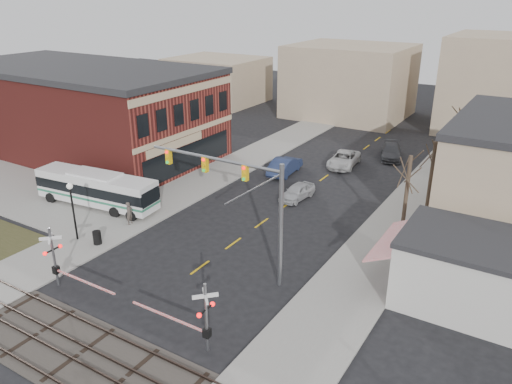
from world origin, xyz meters
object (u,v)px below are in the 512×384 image
(traffic_signal_mast, at_px, (243,192))
(car_c, at_px, (344,159))
(rr_crossing_east, at_px, (200,316))
(car_b, at_px, (285,165))
(rr_crossing_west, at_px, (59,259))
(pedestrian_near, at_px, (129,213))
(car_d, at_px, (391,152))
(car_a, at_px, (297,192))
(street_lamp, at_px, (72,200))
(trash_bin, at_px, (97,238))
(pedestrian_far, at_px, (132,193))
(transit_bus, at_px, (96,188))

(traffic_signal_mast, xyz_separation_m, car_c, (-2.54, 23.27, -4.98))
(rr_crossing_east, xyz_separation_m, car_b, (-8.83, 25.43, -1.11))
(rr_crossing_west, distance_m, pedestrian_near, 9.09)
(car_d, bearing_deg, car_a, -120.54)
(car_c, bearing_deg, street_lamp, -117.92)
(trash_bin, relative_size, car_c, 0.18)
(rr_crossing_east, height_order, pedestrian_far, rr_crossing_east)
(pedestrian_far, bearing_deg, car_d, -1.78)
(pedestrian_near, bearing_deg, trash_bin, 177.17)
(car_a, relative_size, pedestrian_near, 2.23)
(traffic_signal_mast, distance_m, trash_bin, 12.40)
(car_c, bearing_deg, transit_bus, -129.89)
(street_lamp, xyz_separation_m, car_b, (6.19, 20.71, -2.41))
(rr_crossing_east, height_order, pedestrian_near, rr_crossing_east)
(pedestrian_far, bearing_deg, street_lamp, -138.28)
(rr_crossing_west, relative_size, trash_bin, 5.68)
(transit_bus, bearing_deg, trash_bin, -42.48)
(street_lamp, relative_size, pedestrian_far, 2.51)
(street_lamp, bearing_deg, rr_crossing_west, -48.04)
(transit_bus, bearing_deg, pedestrian_near, -14.01)
(rr_crossing_west, xyz_separation_m, trash_bin, (-2.38, 4.97, -1.36))
(trash_bin, bearing_deg, pedestrian_far, 115.50)
(transit_bus, xyz_separation_m, rr_crossing_west, (7.72, -9.86, 0.32))
(traffic_signal_mast, xyz_separation_m, rr_crossing_east, (2.14, -7.36, -3.76))
(car_c, xyz_separation_m, pedestrian_near, (-8.87, -21.98, 0.28))
(traffic_signal_mast, bearing_deg, rr_crossing_west, -139.79)
(rr_crossing_west, xyz_separation_m, pedestrian_near, (-2.74, 8.62, -0.93))
(street_lamp, height_order, car_a, street_lamp)
(car_b, distance_m, pedestrian_near, 17.43)
(car_a, bearing_deg, street_lamp, -117.28)
(street_lamp, bearing_deg, traffic_signal_mast, 11.57)
(car_b, bearing_deg, rr_crossing_east, 104.32)
(rr_crossing_west, xyz_separation_m, car_b, (1.98, 25.40, -1.11))
(street_lamp, bearing_deg, pedestrian_near, 69.44)
(rr_crossing_west, xyz_separation_m, pedestrian_far, (-5.63, 11.78, -0.97))
(street_lamp, relative_size, car_c, 0.82)
(car_a, height_order, pedestrian_far, pedestrian_far)
(car_b, height_order, car_d, car_b)
(rr_crossing_west, relative_size, rr_crossing_east, 1.00)
(transit_bus, distance_m, traffic_signal_mast, 17.08)
(traffic_signal_mast, distance_m, pedestrian_far, 15.70)
(trash_bin, bearing_deg, car_d, 68.86)
(rr_crossing_east, bearing_deg, pedestrian_near, 147.46)
(rr_crossing_east, relative_size, pedestrian_near, 3.06)
(transit_bus, xyz_separation_m, street_lamp, (3.50, -5.17, 1.62))
(street_lamp, height_order, trash_bin, street_lamp)
(car_b, xyz_separation_m, pedestrian_near, (-4.72, -16.78, 0.18))
(trash_bin, xyz_separation_m, car_a, (8.38, 15.23, 0.08))
(trash_bin, bearing_deg, pedestrian_near, 95.75)
(street_lamp, height_order, pedestrian_far, street_lamp)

